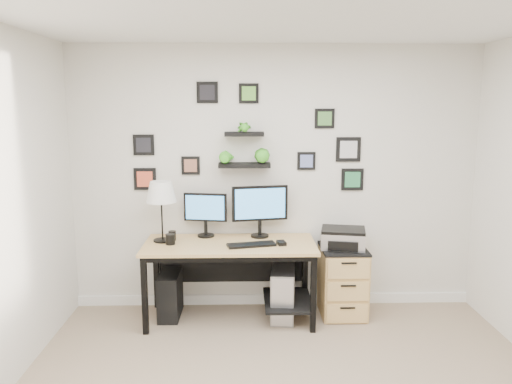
{
  "coord_description": "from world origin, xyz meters",
  "views": [
    {
      "loc": [
        -0.31,
        -2.88,
        2.04
      ],
      "look_at": [
        -0.19,
        1.83,
        1.2
      ],
      "focal_mm": 35.0,
      "sensor_mm": 36.0,
      "label": 1
    }
  ],
  "objects_px": {
    "monitor_left": "(205,211)",
    "table_lamp": "(161,193)",
    "pc_tower_grey": "(283,293)",
    "file_cabinet": "(343,281)",
    "monitor_right": "(260,207)",
    "pc_tower_black": "(170,294)",
    "desk": "(234,255)",
    "mug": "(170,239)",
    "printer": "(343,238)"
  },
  "relations": [
    {
      "from": "monitor_left",
      "to": "table_lamp",
      "type": "height_order",
      "value": "table_lamp"
    },
    {
      "from": "pc_tower_grey",
      "to": "file_cabinet",
      "type": "xyz_separation_m",
      "value": [
        0.59,
        0.06,
        0.09
      ]
    },
    {
      "from": "monitor_right",
      "to": "pc_tower_black",
      "type": "relative_size",
      "value": 1.25
    },
    {
      "from": "desk",
      "to": "monitor_left",
      "type": "bearing_deg",
      "value": 143.43
    },
    {
      "from": "monitor_left",
      "to": "table_lamp",
      "type": "xyz_separation_m",
      "value": [
        -0.4,
        -0.15,
        0.21
      ]
    },
    {
      "from": "monitor_right",
      "to": "table_lamp",
      "type": "relative_size",
      "value": 0.94
    },
    {
      "from": "mug",
      "to": "pc_tower_grey",
      "type": "height_order",
      "value": "mug"
    },
    {
      "from": "pc_tower_black",
      "to": "file_cabinet",
      "type": "distance_m",
      "value": 1.68
    },
    {
      "from": "desk",
      "to": "monitor_right",
      "type": "bearing_deg",
      "value": 35.21
    },
    {
      "from": "mug",
      "to": "file_cabinet",
      "type": "relative_size",
      "value": 0.15
    },
    {
      "from": "printer",
      "to": "pc_tower_grey",
      "type": "bearing_deg",
      "value": -173.36
    },
    {
      "from": "mug",
      "to": "monitor_left",
      "type": "bearing_deg",
      "value": 40.94
    },
    {
      "from": "file_cabinet",
      "to": "printer",
      "type": "bearing_deg",
      "value": 151.79
    },
    {
      "from": "pc_tower_grey",
      "to": "printer",
      "type": "bearing_deg",
      "value": 6.64
    },
    {
      "from": "desk",
      "to": "pc_tower_black",
      "type": "distance_m",
      "value": 0.74
    },
    {
      "from": "monitor_right",
      "to": "mug",
      "type": "distance_m",
      "value": 0.91
    },
    {
      "from": "mug",
      "to": "pc_tower_black",
      "type": "distance_m",
      "value": 0.59
    },
    {
      "from": "pc_tower_black",
      "to": "file_cabinet",
      "type": "relative_size",
      "value": 0.65
    },
    {
      "from": "table_lamp",
      "to": "mug",
      "type": "height_order",
      "value": "table_lamp"
    },
    {
      "from": "mug",
      "to": "pc_tower_black",
      "type": "relative_size",
      "value": 0.23
    },
    {
      "from": "monitor_right",
      "to": "file_cabinet",
      "type": "bearing_deg",
      "value": -8.53
    },
    {
      "from": "monitor_right",
      "to": "printer",
      "type": "height_order",
      "value": "monitor_right"
    },
    {
      "from": "desk",
      "to": "file_cabinet",
      "type": "xyz_separation_m",
      "value": [
        1.06,
        0.06,
        -0.29
      ]
    },
    {
      "from": "pc_tower_black",
      "to": "pc_tower_grey",
      "type": "relative_size",
      "value": 0.85
    },
    {
      "from": "file_cabinet",
      "to": "printer",
      "type": "xyz_separation_m",
      "value": [
        -0.01,
        0.0,
        0.43
      ]
    },
    {
      "from": "monitor_left",
      "to": "monitor_right",
      "type": "bearing_deg",
      "value": -2.96
    },
    {
      "from": "pc_tower_grey",
      "to": "file_cabinet",
      "type": "distance_m",
      "value": 0.6
    },
    {
      "from": "pc_tower_black",
      "to": "printer",
      "type": "xyz_separation_m",
      "value": [
        1.67,
        0.02,
        0.55
      ]
    },
    {
      "from": "pc_tower_grey",
      "to": "printer",
      "type": "relative_size",
      "value": 1.11
    },
    {
      "from": "pc_tower_grey",
      "to": "printer",
      "type": "distance_m",
      "value": 0.78
    },
    {
      "from": "desk",
      "to": "printer",
      "type": "height_order",
      "value": "printer"
    },
    {
      "from": "monitor_left",
      "to": "monitor_right",
      "type": "distance_m",
      "value": 0.53
    },
    {
      "from": "mug",
      "to": "pc_tower_black",
      "type": "height_order",
      "value": "mug"
    },
    {
      "from": "printer",
      "to": "monitor_left",
      "type": "bearing_deg",
      "value": 173.81
    },
    {
      "from": "desk",
      "to": "printer",
      "type": "relative_size",
      "value": 3.46
    },
    {
      "from": "monitor_left",
      "to": "pc_tower_grey",
      "type": "distance_m",
      "value": 1.08
    },
    {
      "from": "mug",
      "to": "desk",
      "type": "bearing_deg",
      "value": 5.94
    },
    {
      "from": "desk",
      "to": "mug",
      "type": "bearing_deg",
      "value": -174.06
    },
    {
      "from": "monitor_left",
      "to": "file_cabinet",
      "type": "distance_m",
      "value": 1.5
    },
    {
      "from": "file_cabinet",
      "to": "pc_tower_black",
      "type": "bearing_deg",
      "value": -179.56
    },
    {
      "from": "mug",
      "to": "printer",
      "type": "distance_m",
      "value": 1.64
    },
    {
      "from": "monitor_right",
      "to": "mug",
      "type": "xyz_separation_m",
      "value": [
        -0.84,
        -0.24,
        -0.25
      ]
    },
    {
      "from": "monitor_right",
      "to": "pc_tower_black",
      "type": "xyz_separation_m",
      "value": [
        -0.87,
        -0.13,
        -0.83
      ]
    },
    {
      "from": "monitor_left",
      "to": "monitor_right",
      "type": "height_order",
      "value": "monitor_right"
    },
    {
      "from": "pc_tower_grey",
      "to": "mug",
      "type": "bearing_deg",
      "value": -176.97
    },
    {
      "from": "monitor_right",
      "to": "file_cabinet",
      "type": "xyz_separation_m",
      "value": [
        0.8,
        -0.12,
        -0.72
      ]
    },
    {
      "from": "monitor_left",
      "to": "printer",
      "type": "xyz_separation_m",
      "value": [
        1.33,
        -0.14,
        -0.24
      ]
    },
    {
      "from": "pc_tower_grey",
      "to": "file_cabinet",
      "type": "height_order",
      "value": "file_cabinet"
    },
    {
      "from": "desk",
      "to": "table_lamp",
      "type": "relative_size",
      "value": 2.78
    },
    {
      "from": "pc_tower_grey",
      "to": "file_cabinet",
      "type": "bearing_deg",
      "value": 6.16
    }
  ]
}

